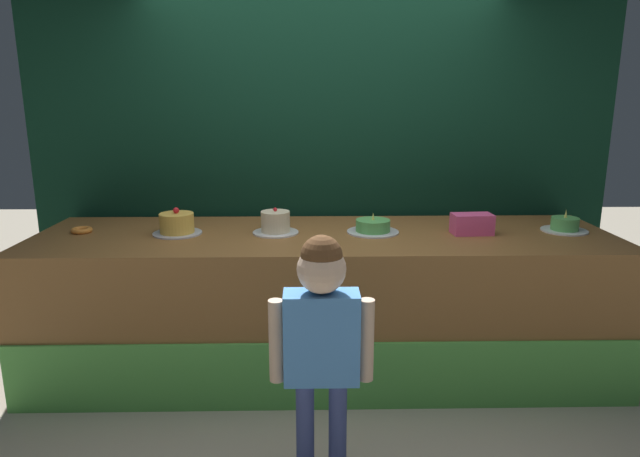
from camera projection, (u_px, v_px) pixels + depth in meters
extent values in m
plane|color=#ADA38E|center=(327.00, 408.00, 3.24)|extent=(12.00, 12.00, 0.00)
cube|color=brown|center=(324.00, 301.00, 3.65)|extent=(3.70, 1.06, 0.93)
cube|color=#59B24C|center=(327.00, 377.00, 3.19)|extent=(3.70, 0.02, 0.42)
cube|color=black|center=(322.00, 128.00, 4.01)|extent=(4.23, 0.08, 3.13)
cylinder|color=#3F4C8C|center=(305.00, 433.00, 2.55)|extent=(0.08, 0.08, 0.54)
cylinder|color=#3F4C8C|center=(338.00, 432.00, 2.55)|extent=(0.08, 0.08, 0.54)
cube|color=#4C8CD8|center=(321.00, 337.00, 2.44)|extent=(0.33, 0.15, 0.42)
cylinder|color=beige|center=(276.00, 341.00, 2.44)|extent=(0.07, 0.07, 0.38)
cylinder|color=beige|center=(367.00, 340.00, 2.45)|extent=(0.07, 0.07, 0.38)
sphere|color=beige|center=(322.00, 269.00, 2.37)|extent=(0.22, 0.22, 0.22)
sphere|color=brown|center=(322.00, 256.00, 2.35)|extent=(0.18, 0.18, 0.18)
cube|color=#F75595|center=(472.00, 224.00, 3.52)|extent=(0.26, 0.16, 0.13)
torus|color=orange|center=(82.00, 230.00, 3.57)|extent=(0.13, 0.13, 0.03)
cylinder|color=silver|center=(177.00, 233.00, 3.53)|extent=(0.31, 0.31, 0.01)
cylinder|color=#F2BF4C|center=(177.00, 223.00, 3.52)|extent=(0.22, 0.22, 0.13)
sphere|color=red|center=(176.00, 210.00, 3.50)|extent=(0.04, 0.04, 0.04)
cylinder|color=white|center=(276.00, 232.00, 3.55)|extent=(0.30, 0.30, 0.01)
cylinder|color=beige|center=(275.00, 222.00, 3.54)|extent=(0.19, 0.19, 0.13)
sphere|color=red|center=(275.00, 209.00, 3.52)|extent=(0.03, 0.03, 0.03)
cylinder|color=silver|center=(373.00, 232.00, 3.57)|extent=(0.34, 0.34, 0.01)
cylinder|color=#59B259|center=(373.00, 225.00, 3.56)|extent=(0.22, 0.22, 0.08)
cone|color=#F2E566|center=(373.00, 216.00, 3.55)|extent=(0.02, 0.02, 0.05)
cylinder|color=white|center=(564.00, 230.00, 3.60)|extent=(0.29, 0.29, 0.01)
cylinder|color=#59B259|center=(565.00, 224.00, 3.59)|extent=(0.17, 0.17, 0.08)
cone|color=#F2E566|center=(566.00, 213.00, 3.58)|extent=(0.02, 0.02, 0.05)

